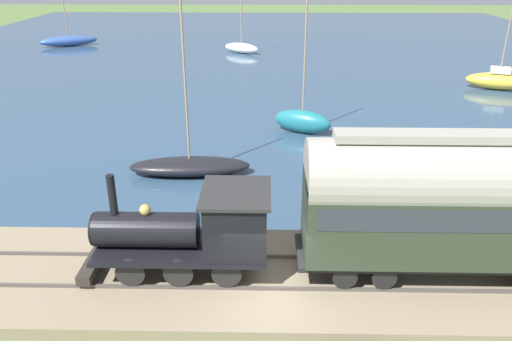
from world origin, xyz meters
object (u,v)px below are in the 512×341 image
Objects in this scene: steam_locomotive at (199,227)px; sailboat_yellow at (499,80)px; sailboat_teal at (302,121)px; passenger_coach at (457,200)px; rowboat_far_out at (484,198)px; sailboat_white at (241,48)px; rowboat_mid_harbor at (385,152)px; rowboat_near_shore at (336,177)px; sailboat_blue at (69,41)px; sailboat_black at (190,166)px.

sailboat_yellow is (26.00, -20.48, -1.33)m from steam_locomotive.
sailboat_teal is 19.55m from sailboat_yellow.
passenger_coach reaches higher than rowboat_far_out.
sailboat_white reaches higher than rowboat_mid_harbor.
sailboat_white is 26.23m from sailboat_yellow.
rowboat_far_out is at bearing -145.33° from rowboat_near_shore.
rowboat_mid_harbor is at bearing -131.15° from sailboat_white.
sailboat_blue is 45.19m from rowboat_mid_harbor.
sailboat_white is 0.86× the size of sailboat_yellow.
sailboat_yellow is at bearing -78.33° from rowboat_near_shore.
sailboat_teal is 0.87× the size of sailboat_yellow.
sailboat_white is 37.42m from rowboat_far_out.
sailboat_yellow is 46.04m from sailboat_blue.
sailboat_yellow is at bearing -25.97° from passenger_coach.
sailboat_teal reaches higher than sailboat_white.
sailboat_blue reaches higher than rowboat_mid_harbor.
passenger_coach is at bearing 158.57° from rowboat_near_shore.
rowboat_near_shore is at bearing 159.31° from sailboat_yellow.
sailboat_black reaches higher than passenger_coach.
sailboat_white is 33.99m from rowboat_near_shore.
sailboat_white is (41.48, 8.50, -2.52)m from passenger_coach.
sailboat_black is 28.06m from sailboat_yellow.
steam_locomotive reaches higher than rowboat_far_out.
passenger_coach is 42.42m from sailboat_white.
sailboat_teal is (-26.36, -4.93, 0.15)m from sailboat_white.
rowboat_far_out is at bearing -165.97° from sailboat_blue.
sailboat_black is 2.83× the size of rowboat_near_shore.
sailboat_white is 32.78m from sailboat_black.
sailboat_white is 31.34m from rowboat_mid_harbor.
sailboat_black is at bearing 47.27° from passenger_coach.
steam_locomotive is 33.12m from sailboat_yellow.
rowboat_near_shore is at bearing -170.41° from sailboat_blue.
sailboat_blue is at bearing 110.39° from sailboat_white.
sailboat_yellow is at bearing -38.23° from steam_locomotive.
sailboat_black is at bearing 10.56° from steam_locomotive.
steam_locomotive is at bearing 148.32° from rowboat_far_out.
passenger_coach is 3.87× the size of rowboat_mid_harbor.
sailboat_blue is 3.05× the size of rowboat_mid_harbor.
sailboat_teal is (15.12, 3.57, -2.38)m from passenger_coach.
sailboat_teal is at bearing 143.18° from sailboat_yellow.
sailboat_teal is at bearing -165.85° from sailboat_blue.
sailboat_teal is at bearing 13.30° from passenger_coach.
sailboat_blue is (19.63, 41.64, -0.14)m from sailboat_yellow.
sailboat_blue reaches higher than steam_locomotive.
sailboat_teal is 3.71× the size of rowboat_far_out.
sailboat_black is 3.70× the size of rowboat_far_out.
sailboat_black reaches higher than rowboat_mid_harbor.
sailboat_yellow reaches higher than sailboat_white.
rowboat_mid_harbor is at bearing -105.27° from sailboat_teal.
steam_locomotive is 0.63× the size of passenger_coach.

